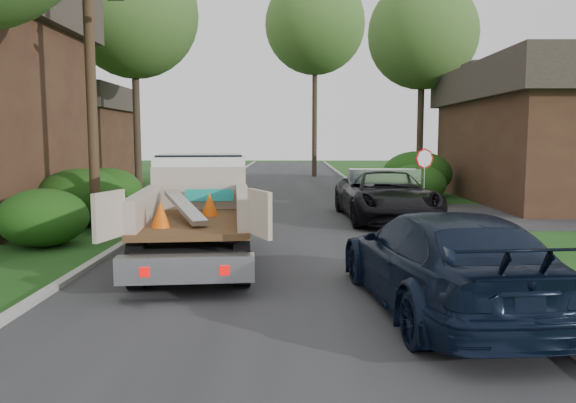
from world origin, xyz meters
The scene contains 19 objects.
ground centered at (0.00, 0.00, 0.00)m, with size 120.00×120.00×0.00m, color #184112.
road centered at (0.00, 10.00, 0.00)m, with size 8.00×90.00×0.02m, color #28282B.
curb_left centered at (-4.10, 10.00, 0.06)m, with size 0.20×90.00×0.12m, color #9E9E99.
curb_right centered at (4.10, 10.00, 0.06)m, with size 0.20×90.00×0.12m, color #9E9E99.
stop_sign centered at (5.20, 9.00, 1.78)m, with size 0.71×0.32×2.48m.
utility_pole centered at (-5.48, 4.98, 5.17)m, with size 2.42×1.25×10.00m.
house_left_far centered at (-13.50, 22.00, 3.05)m, with size 7.56×7.56×6.00m.
house_right centered at (13.00, 14.00, 3.16)m, with size 9.72×12.96×6.20m.
hedge_left_a centered at (-6.20, 3.00, 0.77)m, with size 2.34×2.34×1.53m, color #113E0E.
hedge_left_b centered at (-6.50, 6.50, 0.94)m, with size 2.86×2.86×1.87m, color #113E0E.
hedge_left_c centered at (-6.80, 10.00, 0.85)m, with size 2.60×2.60×1.70m, color #113E0E.
hedge_right_a centered at (5.80, 13.00, 0.85)m, with size 2.60×2.60×1.70m, color #113E0E.
hedge_right_b centered at (6.50, 16.00, 1.10)m, with size 3.38×3.38×2.21m, color #113E0E.
tree_left_far centered at (-7.50, 17.00, 8.98)m, with size 6.40×6.40×12.20m.
tree_right_far centered at (7.50, 20.00, 8.48)m, with size 6.00×6.00×11.50m.
tree_center_far centered at (2.00, 30.00, 10.98)m, with size 7.20×7.20×14.60m.
flatbed_truck centered at (-1.92, 2.00, 1.32)m, with size 3.31×6.64×2.43m.
black_pickup centered at (3.60, 7.75, 0.86)m, with size 2.87×6.22×1.73m, color black.
navy_suv centered at (2.84, -2.50, 0.84)m, with size 2.35×5.77×1.67m, color black.
Camera 1 is at (0.37, -11.56, 2.85)m, focal length 35.00 mm.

